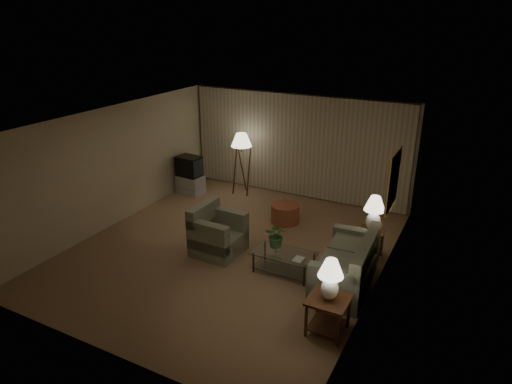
% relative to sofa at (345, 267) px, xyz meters
% --- Properties ---
extents(ground, '(7.00, 7.00, 0.00)m').
position_rel_sofa_xyz_m(ground, '(-2.50, 0.24, -0.39)').
color(ground, '#916B50').
rests_on(ground, ground).
extents(room_shell, '(6.04, 7.02, 2.72)m').
position_rel_sofa_xyz_m(room_shell, '(-2.48, 1.75, 1.36)').
color(room_shell, beige).
rests_on(room_shell, ground).
extents(sofa, '(1.82, 1.04, 0.77)m').
position_rel_sofa_xyz_m(sofa, '(0.00, 0.00, 0.00)').
color(sofa, gray).
rests_on(sofa, ground).
extents(armchair, '(0.99, 0.94, 0.80)m').
position_rel_sofa_xyz_m(armchair, '(-2.64, 0.00, 0.01)').
color(armchair, gray).
rests_on(armchair, ground).
extents(side_table_near, '(0.61, 0.61, 0.60)m').
position_rel_sofa_xyz_m(side_table_near, '(0.15, -1.35, 0.03)').
color(side_table_near, '#361A0E').
rests_on(side_table_near, ground).
extents(side_table_far, '(0.48, 0.40, 0.60)m').
position_rel_sofa_xyz_m(side_table_far, '(0.15, 1.25, 0.01)').
color(side_table_far, '#361A0E').
rests_on(side_table_far, ground).
extents(table_lamp_near, '(0.38, 0.38, 0.66)m').
position_rel_sofa_xyz_m(table_lamp_near, '(0.15, -1.35, 0.61)').
color(table_lamp_near, white).
rests_on(table_lamp_near, side_table_near).
extents(table_lamp_far, '(0.41, 0.41, 0.71)m').
position_rel_sofa_xyz_m(table_lamp_far, '(0.15, 1.25, 0.63)').
color(table_lamp_far, white).
rests_on(table_lamp_far, side_table_far).
extents(coffee_table, '(1.16, 0.63, 0.41)m').
position_rel_sofa_xyz_m(coffee_table, '(-1.15, -0.10, -0.11)').
color(coffee_table, silver).
rests_on(coffee_table, ground).
extents(tv_cabinet, '(0.79, 0.57, 0.50)m').
position_rel_sofa_xyz_m(tv_cabinet, '(-5.05, 2.44, -0.14)').
color(tv_cabinet, '#A6A6A9').
rests_on(tv_cabinet, ground).
extents(crt_tv, '(0.70, 0.56, 0.54)m').
position_rel_sofa_xyz_m(crt_tv, '(-5.05, 2.44, 0.38)').
color(crt_tv, black).
rests_on(crt_tv, tv_cabinet).
extents(floor_lamp, '(0.54, 0.54, 1.67)m').
position_rel_sofa_xyz_m(floor_lamp, '(-3.79, 3.05, 0.49)').
color(floor_lamp, '#361A0E').
rests_on(floor_lamp, ground).
extents(ottoman, '(0.75, 0.75, 0.43)m').
position_rel_sofa_xyz_m(ottoman, '(-2.03, 1.94, -0.17)').
color(ottoman, '#B35E3C').
rests_on(ottoman, ground).
extents(vase, '(0.14, 0.14, 0.14)m').
position_rel_sofa_xyz_m(vase, '(-1.30, -0.10, 0.10)').
color(vase, white).
rests_on(vase, coffee_table).
extents(flowers, '(0.52, 0.48, 0.48)m').
position_rel_sofa_xyz_m(flowers, '(-1.30, -0.10, 0.41)').
color(flowers, '#3D7935').
rests_on(flowers, vase).
extents(book, '(0.18, 0.24, 0.02)m').
position_rel_sofa_xyz_m(book, '(-0.90, -0.20, 0.04)').
color(book, olive).
rests_on(book, coffee_table).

